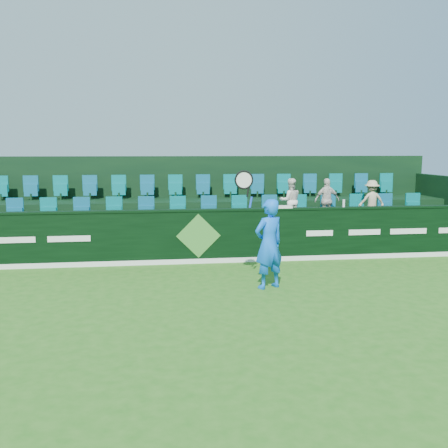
{
  "coord_description": "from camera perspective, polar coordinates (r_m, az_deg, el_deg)",
  "views": [
    {
      "loc": [
        -0.95,
        -8.22,
        2.82
      ],
      "look_at": [
        0.49,
        2.8,
        1.15
      ],
      "focal_mm": 40.0,
      "sensor_mm": 36.0,
      "label": 1
    }
  ],
  "objects": [
    {
      "name": "drinks_bottle",
      "position": [
        13.17,
        13.53,
        2.33
      ],
      "size": [
        0.06,
        0.06,
        0.2
      ],
      "primitive_type": "cylinder",
      "color": "silver",
      "rests_on": "sponsor_hoarding"
    },
    {
      "name": "seat_row_back",
      "position": [
        15.6,
        -3.97,
        4.04
      ],
      "size": [
        13.5,
        0.5,
        0.6
      ],
      "primitive_type": "cube",
      "color": "#0D5978",
      "rests_on": "stand_tier_back"
    },
    {
      "name": "stand_tier_back",
      "position": [
        15.4,
        -3.86,
        0.43
      ],
      "size": [
        16.0,
        1.8,
        1.3
      ],
      "primitive_type": "cube",
      "color": "black",
      "rests_on": "ground"
    },
    {
      "name": "stand_rear",
      "position": [
        15.77,
        -3.98,
        2.69
      ],
      "size": [
        16.0,
        4.1,
        2.6
      ],
      "color": "black",
      "rests_on": "ground"
    },
    {
      "name": "seat_row_front",
      "position": [
        13.86,
        -3.48,
        1.4
      ],
      "size": [
        13.5,
        0.5,
        0.6
      ],
      "primitive_type": "cube",
      "color": "#0D5978",
      "rests_on": "stand_tier_front"
    },
    {
      "name": "ground",
      "position": [
        8.74,
        -0.84,
        -10.27
      ],
      "size": [
        60.0,
        60.0,
        0.0
      ],
      "primitive_type": "plane",
      "color": "#266718",
      "rests_on": "ground"
    },
    {
      "name": "towel",
      "position": [
        12.7,
        6.9,
        1.96
      ],
      "size": [
        0.37,
        0.24,
        0.06
      ],
      "primitive_type": "cube",
      "color": "silver",
      "rests_on": "sponsor_hoarding"
    },
    {
      "name": "spectator_right",
      "position": [
        14.68,
        16.51,
        2.56
      ],
      "size": [
        0.77,
        0.47,
        1.16
      ],
      "primitive_type": "imported",
      "rotation": [
        0.0,
        0.0,
        3.09
      ],
      "color": "tan",
      "rests_on": "stand_tier_front"
    },
    {
      "name": "sponsor_hoarding",
      "position": [
        12.44,
        -2.97,
        -1.4
      ],
      "size": [
        16.0,
        0.25,
        1.35
      ],
      "color": "black",
      "rests_on": "ground"
    },
    {
      "name": "spectator_middle",
      "position": [
        14.2,
        11.68,
        2.67
      ],
      "size": [
        0.73,
        0.34,
        1.22
      ],
      "primitive_type": "imported",
      "rotation": [
        0.0,
        0.0,
        3.2
      ],
      "color": "silver",
      "rests_on": "stand_tier_front"
    },
    {
      "name": "tennis_player",
      "position": [
        10.16,
        5.11,
        -2.2
      ],
      "size": [
        1.15,
        0.68,
        2.44
      ],
      "color": "blue",
      "rests_on": "ground"
    },
    {
      "name": "stand_tier_front",
      "position": [
        13.57,
        -3.34,
        -1.74
      ],
      "size": [
        16.0,
        2.0,
        0.8
      ],
      "primitive_type": "cube",
      "color": "black",
      "rests_on": "ground"
    },
    {
      "name": "spectator_left",
      "position": [
        13.89,
        7.58,
        2.66
      ],
      "size": [
        0.61,
        0.48,
        1.23
      ],
      "primitive_type": "imported",
      "rotation": [
        0.0,
        0.0,
        3.11
      ],
      "color": "white",
      "rests_on": "stand_tier_front"
    }
  ]
}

